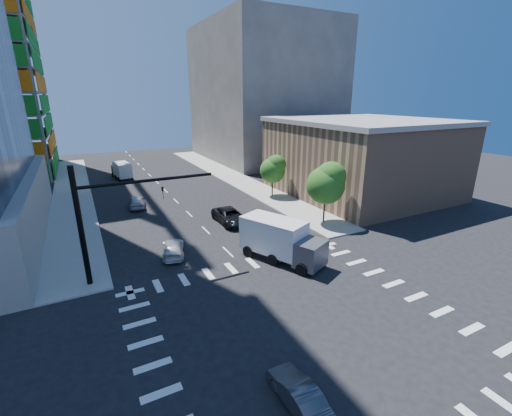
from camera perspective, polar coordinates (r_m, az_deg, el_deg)
ground at (r=22.66m, az=7.95°, el=-18.93°), size 160.00×160.00×0.00m
road_markings at (r=22.66m, az=7.96°, el=-18.92°), size 20.00×20.00×0.01m
sidewalk_ne at (r=60.81m, az=-4.20°, el=5.28°), size 5.00×60.00×0.15m
sidewalk_nw at (r=56.16m, az=-28.29°, el=2.03°), size 5.00×60.00×0.15m
commercial_building at (r=51.84m, az=16.96°, el=8.20°), size 20.50×22.50×10.60m
bg_building_ne at (r=79.14m, az=1.14°, el=18.47°), size 24.00×30.00×28.00m
signal_mast_nw at (r=27.23m, az=-24.32°, el=-0.82°), size 10.20×0.40×9.00m
tree_south at (r=37.93m, az=11.81°, el=4.19°), size 4.16×4.16×6.82m
tree_north at (r=47.86m, az=2.97°, el=6.56°), size 3.54×3.52×5.78m
car_nb_far at (r=38.41m, az=-4.33°, el=-1.35°), size 2.72×5.80×1.60m
car_sb_near at (r=31.65m, az=-13.61°, el=-6.52°), size 2.94×4.84×1.31m
car_sb_mid at (r=46.26m, az=-19.24°, el=1.05°), size 2.52×4.86×1.58m
car_sb_cross at (r=17.96m, az=6.99°, el=-28.27°), size 1.37×3.84×1.26m
box_truck_near at (r=29.48m, az=4.69°, el=-5.96°), size 5.47×7.40×3.57m
box_truck_far at (r=63.62m, az=-21.52°, el=5.73°), size 3.00×5.70×2.86m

